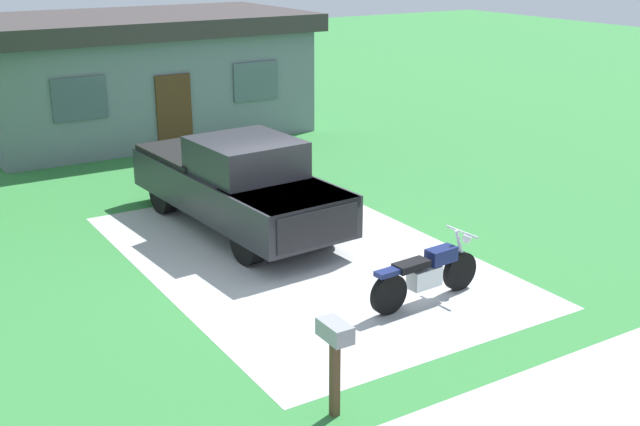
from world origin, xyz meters
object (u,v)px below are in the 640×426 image
pickup_truck (235,181)px  mailbox (335,344)px  neighbor_house (140,74)px  motorcycle (427,274)px

pickup_truck → mailbox: (-2.01, -6.80, 0.03)m
neighbor_house → pickup_truck: bearing=-98.3°
mailbox → motorcycle: bearing=33.2°
neighbor_house → mailbox: bearing=-101.9°
pickup_truck → motorcycle: bearing=-78.1°
motorcycle → neighbor_house: neighbor_house is taller
neighbor_house → motorcycle: bearing=-91.2°
motorcycle → mailbox: mailbox is taller
motorcycle → pickup_truck: size_ratio=0.39×
mailbox → neighbor_house: size_ratio=0.13×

